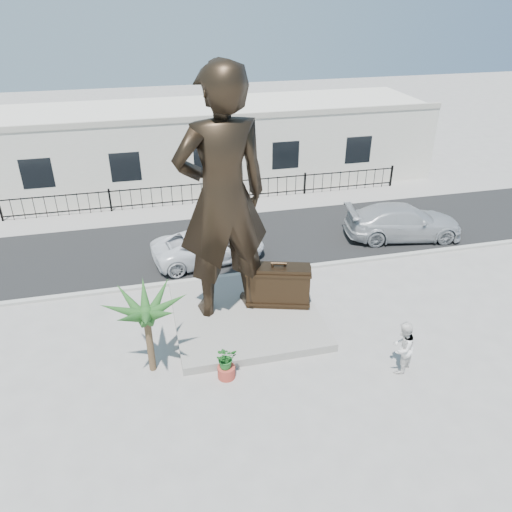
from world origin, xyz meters
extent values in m
plane|color=#9E9991|center=(0.00, 0.00, 0.00)|extent=(100.00, 100.00, 0.00)
cube|color=black|center=(0.00, 8.00, 0.01)|extent=(40.00, 7.00, 0.01)
cube|color=#A5A399|center=(0.00, 4.50, 0.06)|extent=(40.00, 0.25, 0.12)
cube|color=#9E9991|center=(0.00, 12.00, 0.01)|extent=(40.00, 2.50, 0.02)
cube|color=gray|center=(-0.50, 1.50, 0.15)|extent=(5.20, 5.20, 0.30)
cube|color=black|center=(0.00, 12.80, 0.60)|extent=(22.00, 0.10, 1.20)
cube|color=silver|center=(0.00, 17.00, 2.20)|extent=(28.00, 7.00, 4.40)
imported|color=black|center=(-1.16, 1.94, 4.68)|extent=(3.46, 2.52, 8.76)
cube|color=black|center=(0.77, 1.71, 1.11)|extent=(2.42, 1.36, 1.62)
imported|color=white|center=(3.66, -2.39, 0.91)|extent=(1.12, 1.09, 1.82)
imported|color=white|center=(-1.14, 6.25, 0.70)|extent=(5.26, 3.01, 1.38)
imported|color=#A9ABAE|center=(8.34, 6.31, 0.82)|extent=(5.86, 3.12, 1.62)
imported|color=orange|center=(1.10, 12.28, 0.80)|extent=(1.01, 0.58, 1.57)
cylinder|color=#AB3A2D|center=(-1.77, -1.43, 0.20)|extent=(0.56, 0.56, 0.40)
imported|color=#216624|center=(-1.77, -1.43, 0.77)|extent=(0.76, 0.69, 0.73)
camera|label=1|loc=(-3.65, -13.28, 10.94)|focal=35.00mm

